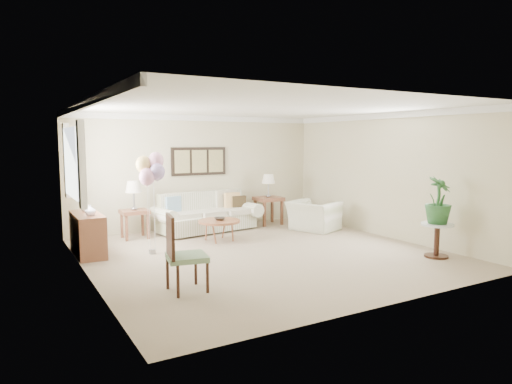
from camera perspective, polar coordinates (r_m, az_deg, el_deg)
ground_plane at (r=8.29m, az=0.98°, el=-7.71°), size 6.00×6.00×0.00m
room_shell at (r=8.07m, az=-0.01°, el=3.61°), size 6.04×6.04×2.60m
wall_art_triptych at (r=10.70m, az=-7.13°, el=3.83°), size 1.35×0.06×0.65m
sofa at (r=10.33m, az=-6.21°, el=-2.98°), size 2.48×1.19×0.87m
end_table_left at (r=9.79m, az=-14.95°, el=-2.73°), size 0.55×0.50×0.60m
end_table_right at (r=11.07m, az=1.56°, el=-1.18°), size 0.61×0.56×0.67m
lamp_left at (r=9.72m, az=-15.05°, el=0.52°), size 0.34×0.34×0.60m
lamp_right at (r=11.01m, az=1.57°, el=1.56°), size 0.31×0.31×0.55m
coffee_table at (r=9.26m, az=-4.63°, el=-3.73°), size 0.85×0.85×0.43m
decor_bowl at (r=9.24m, az=-4.54°, el=-3.36°), size 0.30×0.30×0.06m
armchair at (r=10.44m, az=7.25°, el=-2.97°), size 1.19×1.26×0.66m
side_table at (r=8.54m, az=21.70°, el=-4.64°), size 0.55×0.55×0.60m
potted_plant at (r=8.46m, az=21.85°, el=-0.97°), size 0.56×0.56×0.81m
accent_chair at (r=6.20m, az=-9.32°, el=-7.39°), size 0.60×0.60×1.06m
credenza at (r=8.68m, az=-20.31°, el=-4.96°), size 0.46×1.20×0.74m
vase_white at (r=8.34m, az=-20.00°, el=-2.15°), size 0.23×0.23×0.19m
vase_sage at (r=8.81m, az=-20.52°, el=-1.77°), size 0.22×0.22×0.18m
balloon_cluster at (r=8.26m, az=-13.00°, el=2.80°), size 0.48×0.42×1.83m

